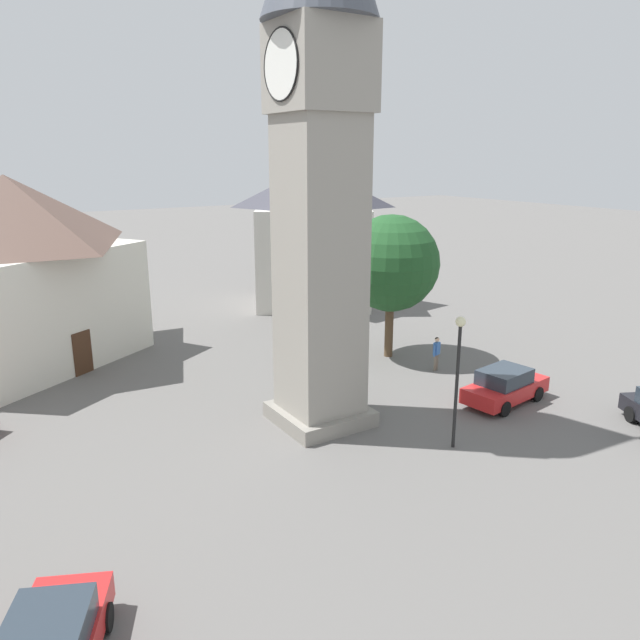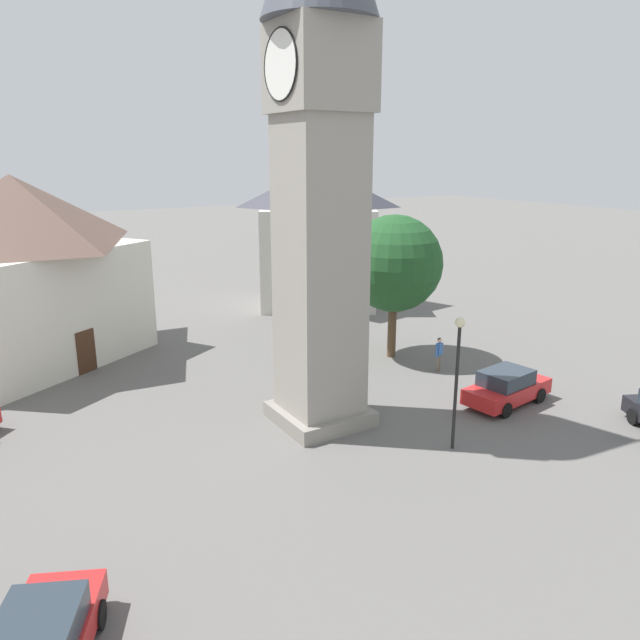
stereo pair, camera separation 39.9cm
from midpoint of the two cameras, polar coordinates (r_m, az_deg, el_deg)
ground_plane at (r=24.56m, az=0.47°, el=-9.43°), size 200.00×200.00×0.00m
clock_tower at (r=22.40m, az=0.54°, el=20.25°), size 4.06×4.06×20.88m
car_blue_kerb at (r=27.07m, az=17.50°, el=-6.02°), size 2.24×4.32×1.53m
pedestrian at (r=30.20m, az=11.46°, el=-2.89°), size 0.33×0.53×1.69m
tree at (r=31.06m, az=7.31°, el=5.24°), size 4.91×4.91×7.39m
building_shop_left at (r=33.57m, az=-25.92°, el=4.33°), size 12.61×13.35×9.34m
building_corner_back at (r=42.22m, az=0.11°, el=7.92°), size 9.65×10.17×9.53m
lamp_post at (r=21.77m, az=13.27°, el=-3.84°), size 0.36×0.36×4.90m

